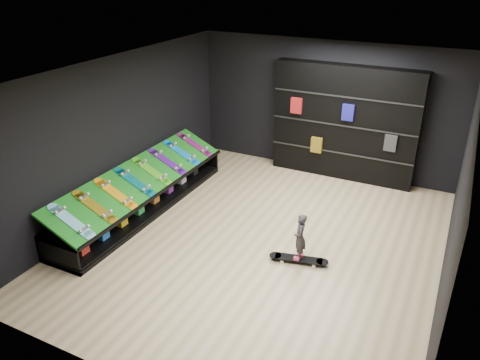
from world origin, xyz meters
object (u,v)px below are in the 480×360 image
at_px(display_rack, 143,198).
at_px(floor_skateboard, 298,260).
at_px(child, 299,246).
at_px(back_shelving, 344,123).

height_order(display_rack, floor_skateboard, display_rack).
distance_m(floor_skateboard, child, 0.29).
bearing_deg(back_shelving, child, -84.85).
distance_m(display_rack, child, 3.42).
distance_m(display_rack, floor_skateboard, 3.42).
relative_size(back_shelving, floor_skateboard, 3.24).
relative_size(floor_skateboard, child, 2.01).
relative_size(back_shelving, child, 6.52).
bearing_deg(floor_skateboard, display_rack, 161.36).
bearing_deg(child, display_rack, -114.44).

